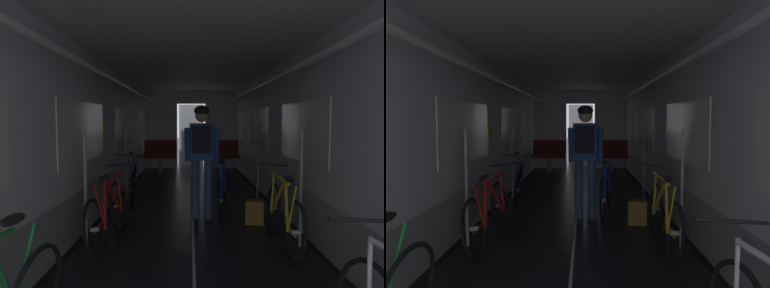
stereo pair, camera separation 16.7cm
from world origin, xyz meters
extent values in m
cube|color=black|center=(-1.41, 3.25, 0.00)|extent=(0.08, 11.50, 0.01)
cube|color=black|center=(1.41, 3.25, 0.00)|extent=(0.08, 11.50, 0.01)
cube|color=beige|center=(0.00, 3.25, 0.00)|extent=(0.03, 11.27, 0.00)
cube|color=#9EA0A5|center=(-1.51, 3.25, 0.30)|extent=(0.12, 11.50, 0.60)
cube|color=silver|center=(-1.51, 3.25, 1.53)|extent=(0.12, 11.50, 1.85)
cube|color=white|center=(-1.45, 2.67, 1.35)|extent=(0.02, 1.90, 0.80)
cube|color=white|center=(-1.45, 5.55, 1.35)|extent=(0.02, 1.90, 0.80)
cube|color=white|center=(-1.45, 8.42, 1.35)|extent=(0.02, 1.90, 0.80)
cube|color=yellow|center=(-1.45, 3.77, 1.35)|extent=(0.01, 0.20, 0.28)
cylinder|color=white|center=(-1.17, 3.25, 2.10)|extent=(0.07, 11.04, 0.07)
cylinder|color=#B7BABF|center=(-1.27, 2.10, 0.70)|extent=(0.04, 0.04, 1.40)
cylinder|color=#B7BABF|center=(-1.27, 4.70, 0.70)|extent=(0.04, 0.04, 1.40)
cube|color=#9EA0A5|center=(1.51, 3.25, 0.30)|extent=(0.12, 11.50, 0.60)
cube|color=silver|center=(1.51, 3.25, 1.53)|extent=(0.12, 11.50, 1.85)
cube|color=white|center=(1.45, 2.67, 1.35)|extent=(0.02, 1.90, 0.80)
cube|color=white|center=(1.45, 5.55, 1.35)|extent=(0.02, 1.90, 0.80)
cube|color=white|center=(1.45, 8.42, 1.35)|extent=(0.02, 1.90, 0.80)
cube|color=yellow|center=(1.45, 3.68, 1.35)|extent=(0.01, 0.20, 0.28)
cylinder|color=white|center=(1.17, 3.25, 2.10)|extent=(0.07, 11.04, 0.07)
cylinder|color=#B7BABF|center=(1.27, 2.10, 0.70)|extent=(0.04, 0.04, 1.40)
cylinder|color=#B7BABF|center=(1.27, 4.70, 0.70)|extent=(0.04, 0.04, 1.40)
cube|color=silver|center=(-0.95, 9.06, 1.23)|extent=(1.00, 0.12, 2.45)
cube|color=silver|center=(0.95, 9.06, 1.23)|extent=(1.00, 0.12, 2.45)
cube|color=silver|center=(0.00, 9.06, 2.25)|extent=(0.90, 0.12, 0.40)
cube|color=#4C4F54|center=(0.00, 9.76, 1.03)|extent=(0.81, 0.04, 2.05)
cube|color=white|center=(0.00, 3.25, 2.51)|extent=(3.14, 11.62, 0.12)
cylinder|color=gray|center=(-0.90, 8.00, 0.22)|extent=(0.12, 0.12, 0.44)
cube|color=maroon|center=(-0.90, 8.00, 0.49)|extent=(0.96, 0.44, 0.10)
cube|color=maroon|center=(-0.90, 8.19, 0.74)|extent=(0.96, 0.08, 0.40)
torus|color=gray|center=(-1.33, 8.22, 0.94)|extent=(0.14, 0.14, 0.02)
cylinder|color=gray|center=(0.90, 8.00, 0.22)|extent=(0.12, 0.12, 0.44)
cube|color=maroon|center=(0.90, 8.00, 0.49)|extent=(0.96, 0.44, 0.10)
cube|color=maroon|center=(0.90, 8.19, 0.74)|extent=(0.96, 0.08, 0.40)
torus|color=gray|center=(0.47, 8.22, 0.94)|extent=(0.14, 0.14, 0.02)
cylinder|color=silver|center=(1.00, 0.01, 0.58)|extent=(0.06, 0.09, 0.49)
cylinder|color=black|center=(0.97, 0.03, 0.92)|extent=(0.44, 0.07, 0.06)
torus|color=black|center=(1.06, 1.59, 0.33)|extent=(0.10, 0.67, 0.67)
cylinder|color=#B2B2B7|center=(1.06, 1.59, 0.33)|extent=(0.09, 0.05, 0.06)
torus|color=black|center=(1.07, 2.61, 0.33)|extent=(0.10, 0.67, 0.67)
cylinder|color=#B2B2B7|center=(1.07, 2.61, 0.33)|extent=(0.09, 0.05, 0.06)
cylinder|color=yellow|center=(1.05, 2.30, 0.55)|extent=(0.08, 0.54, 0.56)
cylinder|color=yellow|center=(1.04, 1.89, 0.55)|extent=(0.08, 0.34, 0.55)
cylinder|color=yellow|center=(1.03, 2.14, 0.82)|extent=(0.05, 0.82, 0.04)
cylinder|color=yellow|center=(1.04, 1.66, 0.58)|extent=(0.06, 0.16, 0.49)
cylinder|color=yellow|center=(1.06, 1.82, 0.31)|extent=(0.04, 0.45, 0.07)
cylinder|color=yellow|center=(1.05, 2.58, 0.58)|extent=(0.07, 0.09, 0.49)
cylinder|color=black|center=(1.07, 2.04, 0.29)|extent=(0.03, 0.17, 0.17)
ellipsoid|color=black|center=(1.02, 1.71, 0.88)|extent=(0.10, 0.24, 0.07)
cylinder|color=black|center=(1.03, 2.60, 0.92)|extent=(0.44, 0.03, 0.06)
cylinder|color=#1E8438|center=(-1.10, 0.26, 0.57)|extent=(0.10, 0.16, 0.49)
torus|color=black|center=(-1.06, 1.71, 0.33)|extent=(0.15, 0.67, 0.67)
cylinder|color=#B2B2B7|center=(-1.06, 1.71, 0.33)|extent=(0.10, 0.05, 0.06)
torus|color=black|center=(-1.03, 2.73, 0.33)|extent=(0.15, 0.67, 0.67)
cylinder|color=#B2B2B7|center=(-1.03, 2.73, 0.33)|extent=(0.10, 0.05, 0.06)
cylinder|color=red|center=(-1.01, 2.41, 0.55)|extent=(0.13, 0.54, 0.56)
cylinder|color=red|center=(-1.02, 2.00, 0.55)|extent=(0.11, 0.34, 0.55)
cylinder|color=red|center=(-0.97, 2.26, 0.81)|extent=(0.06, 0.82, 0.04)
cylinder|color=red|center=(-1.02, 1.78, 0.57)|extent=(0.10, 0.16, 0.49)
cylinder|color=red|center=(-1.06, 1.93, 0.31)|extent=(0.03, 0.45, 0.07)
cylinder|color=red|center=(-1.00, 2.70, 0.57)|extent=(0.10, 0.09, 0.49)
cylinder|color=black|center=(-1.05, 2.16, 0.29)|extent=(0.04, 0.17, 0.17)
ellipsoid|color=black|center=(-0.98, 1.83, 0.87)|extent=(0.10, 0.24, 0.07)
cylinder|color=black|center=(-0.95, 2.72, 0.91)|extent=(0.44, 0.04, 0.09)
torus|color=black|center=(-1.14, 4.83, 0.33)|extent=(0.18, 0.68, 0.67)
cylinder|color=#B2B2B7|center=(-1.14, 4.83, 0.33)|extent=(0.10, 0.06, 0.06)
torus|color=black|center=(-1.02, 3.82, 0.33)|extent=(0.18, 0.68, 0.67)
cylinder|color=#B2B2B7|center=(-1.02, 3.82, 0.33)|extent=(0.10, 0.06, 0.06)
cylinder|color=purple|center=(-1.08, 4.13, 0.55)|extent=(0.06, 0.55, 0.56)
cylinder|color=purple|center=(-1.12, 4.53, 0.55)|extent=(0.12, 0.34, 0.55)
cylinder|color=purple|center=(-1.12, 4.28, 0.82)|extent=(0.13, 0.82, 0.04)
cylinder|color=purple|center=(-1.15, 4.76, 0.57)|extent=(0.06, 0.17, 0.49)
cylinder|color=purple|center=(-1.11, 4.61, 0.31)|extent=(0.08, 0.45, 0.07)
cylinder|color=purple|center=(-1.04, 3.84, 0.57)|extent=(0.08, 0.09, 0.49)
cylinder|color=black|center=(-1.08, 4.38, 0.29)|extent=(0.05, 0.17, 0.17)
ellipsoid|color=black|center=(-1.18, 4.70, 0.88)|extent=(0.12, 0.25, 0.07)
cylinder|color=black|center=(-1.07, 3.82, 0.92)|extent=(0.44, 0.08, 0.07)
cylinder|color=#384C75|center=(0.04, 3.32, 0.45)|extent=(0.13, 0.13, 0.90)
cylinder|color=#384C75|center=(0.24, 3.30, 0.45)|extent=(0.13, 0.13, 0.90)
cube|color=#2D4C99|center=(0.14, 3.31, 1.18)|extent=(0.37, 0.24, 0.56)
cylinder|color=#2D4C99|center=(-0.08, 3.34, 1.13)|extent=(0.10, 0.20, 0.53)
cylinder|color=#2D4C99|center=(0.36, 3.32, 1.13)|extent=(0.10, 0.20, 0.53)
sphere|color=tan|center=(0.14, 3.31, 1.58)|extent=(0.21, 0.21, 0.21)
ellipsoid|color=black|center=(0.14, 3.31, 1.65)|extent=(0.26, 0.29, 0.16)
cube|color=black|center=(0.13, 3.14, 1.22)|extent=(0.29, 0.18, 0.40)
torus|color=black|center=(0.40, 3.05, 0.33)|extent=(0.16, 0.67, 0.67)
cylinder|color=#B2B2B7|center=(0.40, 3.05, 0.33)|extent=(0.10, 0.06, 0.05)
torus|color=black|center=(0.55, 4.06, 0.33)|extent=(0.16, 0.67, 0.67)
cylinder|color=#B2B2B7|center=(0.55, 4.06, 0.33)|extent=(0.10, 0.06, 0.05)
cylinder|color=#2342B7|center=(0.51, 3.75, 0.55)|extent=(0.14, 0.54, 0.56)
cylinder|color=#2342B7|center=(0.45, 3.34, 0.55)|extent=(0.07, 0.35, 0.55)
cylinder|color=#2342B7|center=(0.50, 3.59, 0.82)|extent=(0.16, 0.82, 0.04)
cylinder|color=#2342B7|center=(0.41, 3.12, 0.58)|extent=(0.07, 0.16, 0.49)
cylinder|color=#2342B7|center=(0.43, 3.28, 0.31)|extent=(0.09, 0.45, 0.07)
cylinder|color=#2342B7|center=(0.56, 4.03, 0.58)|extent=(0.04, 0.09, 0.49)
cylinder|color=black|center=(0.46, 3.50, 0.29)|extent=(0.04, 0.17, 0.17)
ellipsoid|color=black|center=(0.43, 3.17, 0.88)|extent=(0.13, 0.25, 0.06)
cylinder|color=black|center=(0.57, 4.05, 0.92)|extent=(0.44, 0.09, 0.04)
cube|color=olive|center=(0.90, 3.03, 0.17)|extent=(0.29, 0.24, 0.34)
camera|label=1|loc=(-0.04, -1.92, 1.48)|focal=32.31mm
camera|label=2|loc=(0.13, -1.92, 1.48)|focal=32.31mm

